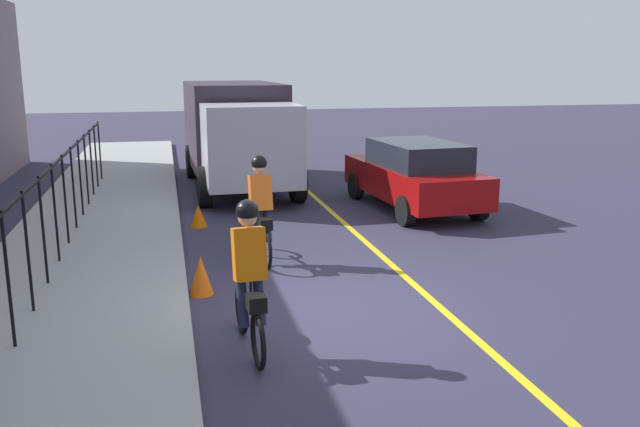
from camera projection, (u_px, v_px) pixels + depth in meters
ground_plane at (323, 309)px, 9.20m from camera, size 80.00×80.00×0.00m
lane_line_centre at (432, 300)px, 9.55m from camera, size 36.00×0.12×0.01m
sidewalk at (62, 325)px, 8.44m from camera, size 40.00×3.20×0.15m
iron_fence at (34, 219)px, 9.04m from camera, size 19.69×0.04×1.60m
cyclist_lead at (260, 209)px, 11.22m from camera, size 1.71×0.38×1.83m
cyclist_follow at (249, 278)px, 7.64m from camera, size 1.71×0.38×1.83m
patrol_sedan at (414, 174)px, 15.33m from camera, size 4.52×2.18×1.58m
box_truck_background at (237, 130)px, 18.04m from camera, size 6.77×2.68×2.78m
traffic_cone_near at (198, 216)px, 13.78m from camera, size 0.36×0.36×0.47m
traffic_cone_far at (201, 275)px, 9.74m from camera, size 0.36×0.36×0.59m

